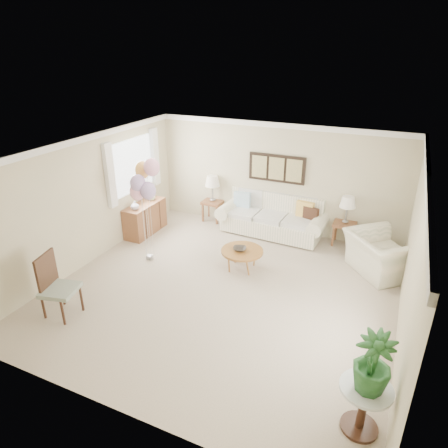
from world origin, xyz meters
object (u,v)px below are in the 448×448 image
sofa (273,219)px  balloon_cluster (144,181)px  coffee_table (242,252)px  armchair (380,254)px  accent_chair (56,284)px

sofa → balloon_cluster: 3.34m
coffee_table → balloon_cluster: size_ratio=0.38×
armchair → accent_chair: size_ratio=1.13×
accent_chair → balloon_cluster: size_ratio=0.49×
sofa → balloon_cluster: balloon_cluster is taller
sofa → coffee_table: (-0.03, -1.89, 0.02)m
sofa → coffee_table: bearing=-90.9°
armchair → accent_chair: bearing=86.2°
coffee_table → accent_chair: size_ratio=0.78×
balloon_cluster → sofa: bearing=50.2°
sofa → armchair: sofa is taller
accent_chair → armchair: bearing=37.3°
coffee_table → balloon_cluster: 2.39m
balloon_cluster → coffee_table: bearing=13.2°
accent_chair → balloon_cluster: 2.50m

